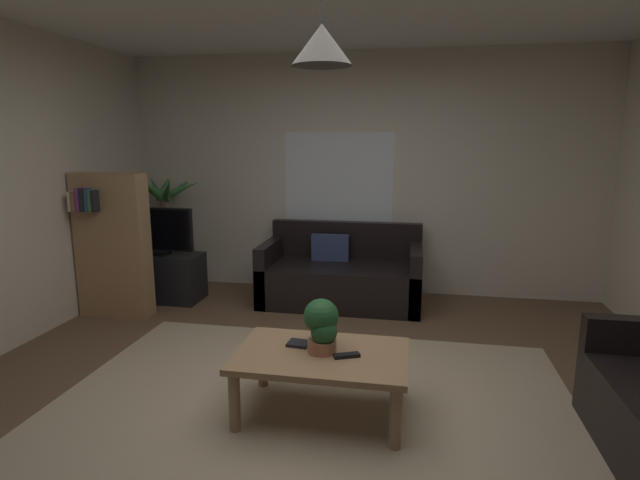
% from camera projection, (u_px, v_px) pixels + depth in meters
% --- Properties ---
extents(floor, '(5.24, 5.33, 0.02)m').
position_uv_depth(floor, '(311.00, 409.00, 3.23)').
color(floor, brown).
rests_on(floor, ground).
extents(rug, '(3.40, 2.93, 0.01)m').
position_uv_depth(rug, '(305.00, 424.00, 3.04)').
color(rug, tan).
rests_on(rug, ground).
extents(wall_back, '(5.36, 0.06, 2.64)m').
position_uv_depth(wall_back, '(360.00, 175.00, 5.57)').
color(wall_back, beige).
rests_on(wall_back, ground).
extents(window_pane, '(1.23, 0.01, 1.03)m').
position_uv_depth(window_pane, '(338.00, 179.00, 5.59)').
color(window_pane, white).
extents(couch_under_window, '(1.66, 0.85, 0.82)m').
position_uv_depth(couch_under_window, '(341.00, 277.00, 5.30)').
color(couch_under_window, black).
rests_on(couch_under_window, ground).
extents(coffee_table, '(1.06, 0.69, 0.41)m').
position_uv_depth(coffee_table, '(322.00, 362.00, 3.10)').
color(coffee_table, '#A87F56').
rests_on(coffee_table, ground).
extents(book_on_table_0, '(0.15, 0.13, 0.02)m').
position_uv_depth(book_on_table_0, '(299.00, 343.00, 3.20)').
color(book_on_table_0, black).
rests_on(book_on_table_0, coffee_table).
extents(remote_on_table_0, '(0.17, 0.11, 0.02)m').
position_uv_depth(remote_on_table_0, '(347.00, 355.00, 3.02)').
color(remote_on_table_0, black).
rests_on(remote_on_table_0, coffee_table).
extents(potted_plant_on_table, '(0.22, 0.23, 0.33)m').
position_uv_depth(potted_plant_on_table, '(322.00, 324.00, 3.08)').
color(potted_plant_on_table, '#B77051').
rests_on(potted_plant_on_table, coffee_table).
extents(tv_stand, '(0.90, 0.44, 0.50)m').
position_uv_depth(tv_stand, '(160.00, 277.00, 5.40)').
color(tv_stand, black).
rests_on(tv_stand, ground).
extents(tv, '(0.81, 0.16, 0.51)m').
position_uv_depth(tv, '(156.00, 231.00, 5.28)').
color(tv, black).
rests_on(tv, tv_stand).
extents(potted_palm_corner, '(0.87, 0.79, 1.38)m').
position_uv_depth(potted_palm_corner, '(166.00, 230.00, 5.81)').
color(potted_palm_corner, '#B77051').
rests_on(potted_palm_corner, ground).
extents(bookshelf_corner, '(0.70, 0.31, 1.40)m').
position_uv_depth(bookshelf_corner, '(112.00, 244.00, 4.83)').
color(bookshelf_corner, '#A87F56').
rests_on(bookshelf_corner, ground).
extents(pendant_lamp, '(0.34, 0.34, 0.54)m').
position_uv_depth(pendant_lamp, '(322.00, 45.00, 2.73)').
color(pendant_lamp, black).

